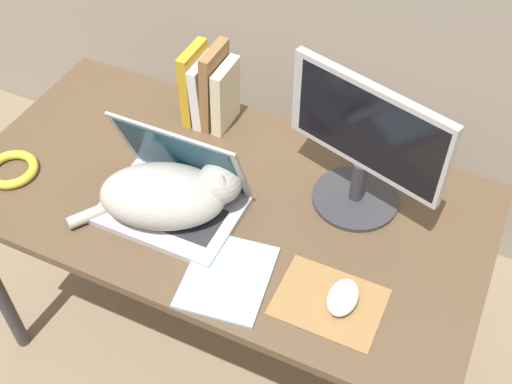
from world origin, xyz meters
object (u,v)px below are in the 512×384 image
Objects in this scene: external_monitor at (364,145)px; laptop at (174,194)px; notepad at (227,277)px; cat at (170,194)px; computer_mouse at (343,297)px; cable_coil at (12,169)px; book_row at (210,89)px.

laptop is at bearing -152.32° from external_monitor.
notepad is at bearing -117.84° from external_monitor.
computer_mouse is at bearing -8.05° from cat.
cat is at bearing -73.26° from laptop.
computer_mouse is (0.49, -0.10, -0.03)m from laptop.
cable_coil reaches higher than notepad.
external_monitor is 0.37m from computer_mouse.
laptop is 3.29× the size of computer_mouse.
laptop is 0.50m from computer_mouse.
cable_coil is at bearing -170.08° from laptop.
external_monitor is at bearing 31.09° from cat.
laptop is at bearing -77.57° from book_row.
book_row is at bearing 47.89° from cable_coil.
cat is 0.26m from notepad.
book_row reaches higher than computer_mouse.
cable_coil is (-0.39, -0.43, -0.10)m from book_row.
cable_coil is (-0.46, -0.08, -0.03)m from laptop.
cable_coil is 0.69m from notepad.
laptop reaches higher than cable_coil.
book_row is (-0.08, 0.37, 0.03)m from cat.
computer_mouse is (0.48, -0.07, -0.06)m from cat.
notepad is (0.22, -0.14, -0.04)m from laptop.
external_monitor is 2.94× the size of cable_coil.
notepad is at bearing -58.59° from book_row.
notepad is (0.30, -0.49, -0.11)m from book_row.
laptop is 2.46× the size of cable_coil.
cat is at bearing 171.95° from computer_mouse.
cat is 0.49m from computer_mouse.
book_row is 1.76× the size of cable_coil.
book_row is at bearing 142.07° from computer_mouse.
laptop is at bearing 168.96° from computer_mouse.
external_monitor is at bearing 18.79° from cable_coil.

